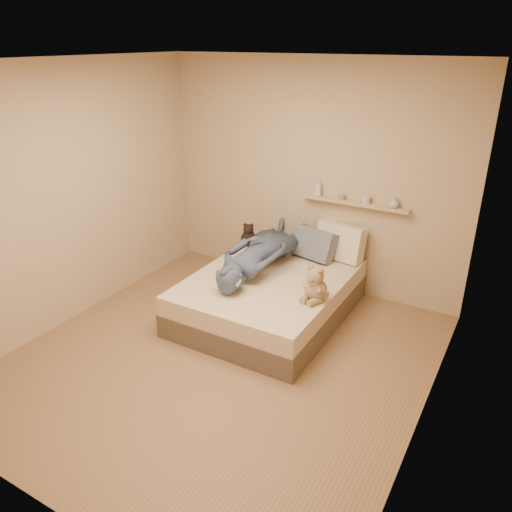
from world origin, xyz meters
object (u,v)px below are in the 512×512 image
Objects in this scene: pillow_grey at (314,244)px; wall_shelf at (354,203)px; teddy_bear at (315,286)px; game_console at (232,281)px; dark_plush at (249,236)px; bed at (269,296)px; person at (261,251)px; pillow_cream at (340,242)px.

pillow_grey is 0.64m from wall_shelf.
pillow_grey is at bearing 114.85° from teddy_bear.
wall_shelf is at bearing 92.96° from teddy_bear.
dark_plush reaches higher than game_console.
teddy_bear is 1.23m from wall_shelf.
person reaches higher than bed.
dark_plush is 0.52× the size of pillow_cream.
person is at bearing -46.49° from dark_plush.
game_console is at bearing 94.93° from person.
game_console is 0.50× the size of teddy_bear.
pillow_cream is (0.45, 0.83, 0.43)m from bed.
wall_shelf reaches higher than pillow_grey.
teddy_bear is at bearing -87.04° from wall_shelf.
game_console is at bearing -115.14° from wall_shelf.
wall_shelf reaches higher than dark_plush.
game_console is 0.71m from person.
teddy_bear reaches higher than pillow_grey.
pillow_cream is 0.47m from wall_shelf.
wall_shelf is at bearing 13.16° from dark_plush.
pillow_grey reaches higher than dark_plush.
pillow_grey reaches higher than bed.
pillow_cream is at bearing -136.47° from person.
teddy_bear is at bearing -19.43° from bed.
person is (-0.39, -0.51, 0.02)m from pillow_grey.
pillow_cream is (0.57, 1.36, 0.05)m from game_console.
game_console is at bearing -104.42° from pillow_grey.
pillow_grey is 0.42× the size of wall_shelf.
person is at bearing -135.06° from pillow_cream.
pillow_cream reaches higher than game_console.
teddy_bear is 1.50m from dark_plush.
bed is 6.59× the size of dark_plush.
wall_shelf is (0.75, 0.73, 0.46)m from person.
wall_shelf reaches higher than person.
pillow_cream reaches higher than person.
wall_shelf is at bearing 58.82° from bed.
bed is 1.58× the size of wall_shelf.
teddy_bear is (0.73, 0.31, -0.01)m from game_console.
game_console is 0.33× the size of pillow_cream.
teddy_bear is 0.90m from person.
pillow_cream is 0.46× the size of wall_shelf.
dark_plush is (-0.63, 0.63, 0.35)m from bed.
bed is 0.50m from person.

